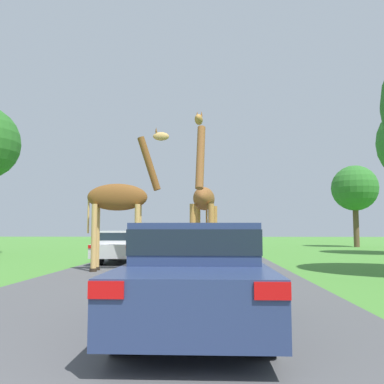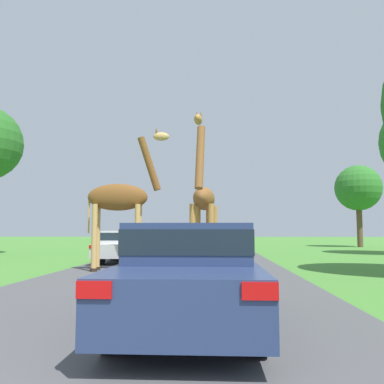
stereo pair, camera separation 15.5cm
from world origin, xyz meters
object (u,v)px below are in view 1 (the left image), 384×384
at_px(car_queue_left, 155,238).
at_px(tree_centre_back, 355,189).
at_px(giraffe_near_road, 204,203).
at_px(giraffe_companion, 121,202).
at_px(car_far_ahead, 123,245).
at_px(car_queue_right, 213,242).
at_px(car_lead_maroon, 196,271).
at_px(car_verge_right, 218,239).

bearing_deg(car_queue_left, tree_centre_back, 12.41).
distance_m(giraffe_near_road, giraffe_companion, 2.89).
bearing_deg(tree_centre_back, car_far_ahead, -134.23).
bearing_deg(car_queue_right, car_far_ahead, -121.83).
height_order(car_queue_right, tree_centre_back, tree_centre_back).
height_order(car_far_ahead, tree_centre_back, tree_centre_back).
bearing_deg(car_lead_maroon, car_verge_right, 87.89).
bearing_deg(car_far_ahead, giraffe_companion, -79.36).
xyz_separation_m(giraffe_near_road, tree_centre_back, (12.05, 20.02, 2.46)).
height_order(car_lead_maroon, car_queue_right, car_lead_maroon).
bearing_deg(car_queue_right, car_queue_left, 124.49).
distance_m(car_queue_left, tree_centre_back, 16.74).
bearing_deg(giraffe_companion, car_verge_right, 162.07).
xyz_separation_m(giraffe_near_road, car_queue_right, (0.41, 10.36, -1.59)).
xyz_separation_m(giraffe_companion, car_verge_right, (3.69, 15.31, -1.61)).
xyz_separation_m(car_queue_left, car_far_ahead, (0.30, -12.51, -0.05)).
relative_size(giraffe_near_road, car_far_ahead, 1.22).
height_order(giraffe_near_road, tree_centre_back, tree_centre_back).
bearing_deg(giraffe_companion, tree_centre_back, 138.37).
relative_size(car_queue_right, car_verge_right, 1.07).
relative_size(car_queue_right, car_far_ahead, 1.06).
height_order(giraffe_companion, car_queue_right, giraffe_companion).
relative_size(car_verge_right, tree_centre_back, 0.62).
distance_m(giraffe_companion, car_queue_right, 10.59).
relative_size(car_far_ahead, car_verge_right, 1.00).
distance_m(giraffe_near_road, tree_centre_back, 23.50).
distance_m(car_lead_maroon, car_queue_right, 17.68).
bearing_deg(car_queue_left, car_lead_maroon, -80.91).
distance_m(car_queue_right, car_far_ahead, 7.47).
bearing_deg(car_verge_right, giraffe_near_road, -93.04).
height_order(car_verge_right, tree_centre_back, tree_centre_back).
xyz_separation_m(car_queue_right, car_queue_left, (-4.24, 6.17, 0.10)).
xyz_separation_m(car_far_ahead, tree_centre_back, (15.58, 16.01, 4.01)).
relative_size(car_lead_maroon, car_verge_right, 1.13).
bearing_deg(car_far_ahead, car_queue_right, 58.17).
height_order(giraffe_near_road, car_queue_left, giraffe_near_road).
bearing_deg(giraffe_near_road, car_lead_maroon, 95.17).
bearing_deg(car_lead_maroon, giraffe_near_road, 89.88).
relative_size(giraffe_companion, car_lead_maroon, 1.07).
height_order(giraffe_companion, car_queue_left, giraffe_companion).
bearing_deg(car_queue_left, car_far_ahead, -88.63).
bearing_deg(car_far_ahead, car_verge_right, 69.56).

